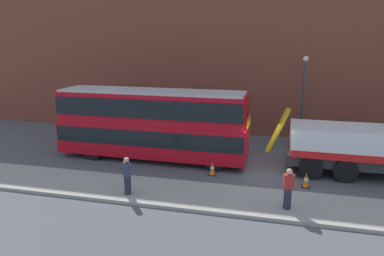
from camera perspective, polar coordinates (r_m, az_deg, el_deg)
name	(u,v)px	position (r m, az deg, el deg)	size (l,w,h in m)	color
ground_plane	(265,170)	(19.08, 12.11, -6.77)	(120.00, 120.00, 0.00)	#4C4C51
near_kerb	(262,203)	(15.19, 11.60, -12.07)	(60.00, 2.80, 0.15)	gray
building_facade	(275,21)	(25.44, 13.66, 16.84)	(60.00, 1.50, 16.00)	brown
double_decker_bus	(152,122)	(19.89, -6.67, 1.04)	(11.08, 2.71, 4.06)	#B70C19
pedestrian_onlooker	(127,176)	(15.43, -10.72, -7.89)	(0.46, 0.47, 1.71)	#232333
pedestrian_bystander	(288,189)	(14.44, 15.67, -9.78)	(0.44, 0.35, 1.71)	#232333
traffic_cone_near_bus	(212,169)	(17.85, 3.39, -6.78)	(0.36, 0.36, 0.72)	orange
traffic_cone_midway	(306,180)	(17.27, 18.42, -8.27)	(0.36, 0.36, 0.72)	orange
street_lamp	(303,93)	(23.50, 17.99, 5.55)	(0.36, 0.36, 5.83)	#38383D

